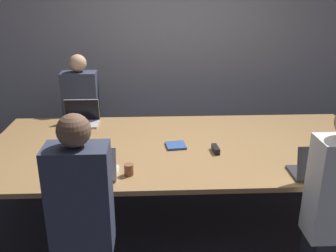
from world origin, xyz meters
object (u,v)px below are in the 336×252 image
(person_far_left, at_px, (82,115))
(stapler, at_px, (216,149))
(laptop_near_left, at_px, (94,169))
(cup_near_left, at_px, (129,170))
(laptop_far_left, at_px, (82,117))
(person_near_left, at_px, (82,218))
(laptop_near_right, at_px, (317,168))

(person_far_left, height_order, stapler, person_far_left)
(laptop_near_left, xyz_separation_m, cup_near_left, (0.26, 0.04, -0.03))
(laptop_far_left, relative_size, person_near_left, 0.26)
(stapler, bearing_deg, laptop_far_left, 144.18)
(cup_near_left, bearing_deg, stapler, 28.39)
(person_far_left, height_order, laptop_near_left, person_far_left)
(laptop_far_left, xyz_separation_m, person_far_left, (-0.09, 0.48, -0.14))
(laptop_near_left, relative_size, person_near_left, 0.25)
(cup_near_left, bearing_deg, laptop_near_left, -171.81)
(laptop_near_right, xyz_separation_m, laptop_near_left, (-1.68, 0.07, -0.00))
(laptop_far_left, distance_m, stapler, 1.51)
(cup_near_left, bearing_deg, laptop_far_left, 115.20)
(laptop_far_left, distance_m, cup_near_left, 1.30)
(laptop_far_left, relative_size, person_far_left, 0.26)
(laptop_near_right, bearing_deg, stapler, -36.33)
(laptop_far_left, bearing_deg, person_far_left, 100.61)
(laptop_near_right, bearing_deg, laptop_near_left, -2.25)
(laptop_near_right, bearing_deg, person_near_left, 12.34)
(laptop_near_right, xyz_separation_m, stapler, (-0.68, 0.50, -0.05))
(laptop_near_right, bearing_deg, person_far_left, -40.56)
(laptop_near_left, relative_size, cup_near_left, 3.98)
(laptop_near_left, relative_size, stapler, 2.31)
(person_near_left, relative_size, stapler, 9.09)
(person_far_left, bearing_deg, laptop_far_left, -79.39)
(person_near_left, bearing_deg, laptop_near_left, -93.07)
(person_near_left, bearing_deg, laptop_near_right, -167.66)
(person_far_left, xyz_separation_m, person_near_left, (0.36, -2.14, 0.01))
(laptop_near_left, xyz_separation_m, person_near_left, (-0.02, -0.44, -0.13))
(laptop_far_left, relative_size, laptop_near_left, 1.01)
(cup_near_left, height_order, stapler, cup_near_left)
(person_far_left, xyz_separation_m, laptop_near_right, (2.06, -1.76, 0.14))
(laptop_near_left, distance_m, stapler, 1.09)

